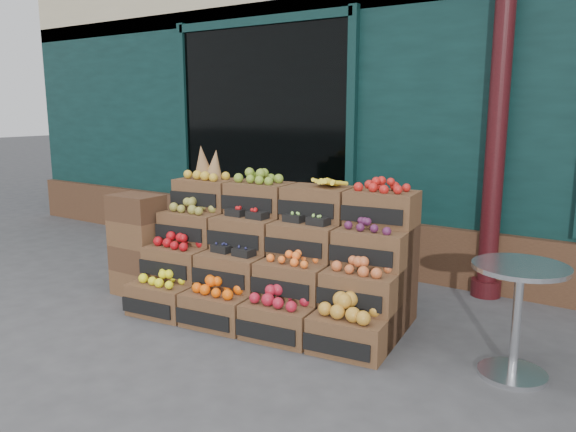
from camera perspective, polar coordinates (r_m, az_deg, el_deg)
The scene contains 6 objects.
ground at distance 4.55m, azimuth -2.94°, elevation -12.26°, with size 60.00×60.00×0.00m, color #414143.
shop_facade at distance 8.83m, azimuth 18.04°, elevation 14.42°, with size 12.00×6.24×4.80m.
crate_display at distance 4.93m, azimuth -1.34°, elevation -4.93°, with size 2.42×1.40×1.44m.
spare_crates at distance 5.60m, azimuth -14.99°, elevation -2.86°, with size 0.50×0.35×0.98m.
bistro_table at distance 4.08m, azimuth 22.29°, elevation -8.60°, with size 0.62×0.62×0.78m.
shopkeeper at distance 7.42m, azimuth 1.02°, elevation 3.99°, with size 0.65×0.42×1.77m, color #1D6837.
Camera 1 is at (2.54, -3.32, 1.81)m, focal length 35.00 mm.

